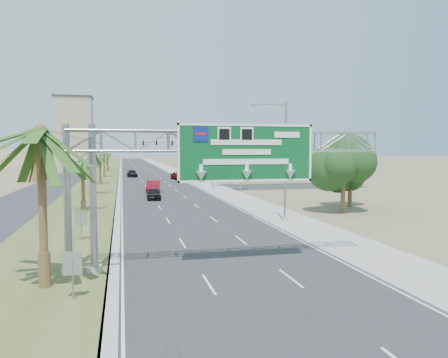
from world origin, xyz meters
The scene contains 31 objects.
ground centered at (0.00, 0.00, 0.00)m, with size 600.00×600.00×0.00m, color #8C7A59.
road centered at (0.00, 110.00, 0.01)m, with size 12.00×300.00×0.02m, color #28282B.
sidewalk_right centered at (8.50, 110.00, 0.05)m, with size 4.00×300.00×0.10m, color #9E9B93.
median_grass centered at (-10.00, 110.00, 0.06)m, with size 7.00×300.00×0.12m, color #465425.
opposing_road centered at (-17.00, 110.00, 0.01)m, with size 8.00×300.00×0.02m, color #28282B.
sign_gantry centered at (-1.06, 9.93, 6.06)m, with size 16.75×1.24×7.50m.
palm_near centered at (-9.20, 8.00, 6.93)m, with size 5.70×5.70×8.35m.
palm_row_b centered at (-9.50, 32.00, 4.90)m, with size 3.99×3.99×5.95m.
palm_row_c centered at (-9.50, 48.00, 5.66)m, with size 3.99×3.99×6.75m.
palm_row_d centered at (-9.50, 66.00, 4.42)m, with size 3.99×3.99×5.45m.
palm_row_e centered at (-9.50, 85.00, 5.09)m, with size 3.99×3.99×6.15m.
palm_row_f centered at (-9.50, 110.00, 4.71)m, with size 3.99×3.99×5.75m.
streetlight_near centered at (7.30, 22.00, 4.69)m, with size 3.27×0.44×10.00m.
streetlight_mid centered at (7.30, 52.00, 4.69)m, with size 3.27×0.44×10.00m.
streetlight_far centered at (7.30, 88.00, 4.69)m, with size 3.27×0.44×10.00m.
signal_mast centered at (5.17, 71.97, 4.85)m, with size 10.28×0.71×8.00m.
store_building centered at (22.00, 66.00, 2.00)m, with size 18.00×10.00×4.00m, color tan.
oak_near centered at (15.00, 26.00, 4.53)m, with size 4.50×4.50×6.80m.
oak_far centered at (18.00, 30.00, 3.82)m, with size 3.50×3.50×5.60m.
median_signback_a centered at (-7.80, 6.00, 1.45)m, with size 0.75×0.08×2.08m.
median_signback_b centered at (-8.50, 18.00, 1.45)m, with size 0.75×0.08×2.08m.
tower_distant centered at (-32.00, 250.00, 17.50)m, with size 20.00×16.00×35.00m, color tan.
building_distant_left centered at (-45.00, 160.00, 3.00)m, with size 24.00×14.00×6.00m, color tan.
building_distant_right centered at (30.00, 140.00, 2.50)m, with size 20.00×12.00×5.00m, color tan.
car_left_lane centered at (-2.06, 41.39, 0.71)m, with size 1.68×4.17×1.42m, color black.
car_mid_lane centered at (-1.50, 50.04, 0.82)m, with size 1.74×5.00×1.65m, color maroon.
car_right_lane centered at (5.50, 74.94, 0.80)m, with size 2.66×5.78×1.61m, color gray.
car_far centered at (-3.64, 85.25, 0.74)m, with size 2.07×5.08×1.47m, color black.
pole_sign_red_near centered at (11.00, 48.84, 6.40)m, with size 2.33×1.21×8.22m.
pole_sign_blue centered at (9.18, 55.52, 4.87)m, with size 2.01×0.45×6.79m.
pole_sign_red_far centered at (9.45, 68.41, 5.81)m, with size 2.14×1.13×7.41m.
Camera 1 is at (-5.80, -12.23, 6.22)m, focal length 35.00 mm.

